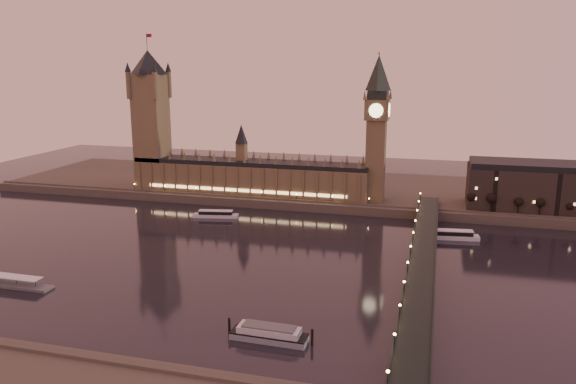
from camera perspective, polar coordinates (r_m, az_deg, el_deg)
name	(u,v)px	position (r m, az deg, el deg)	size (l,w,h in m)	color
ground	(247,257)	(305.88, -4.17, -6.62)	(700.00, 700.00, 0.00)	black
far_embankment	(350,190)	(452.65, 6.36, 0.20)	(560.00, 130.00, 6.00)	#423D35
palace_of_westminster	(249,173)	(423.45, -3.94, 1.95)	(180.00, 26.62, 52.00)	brown
victoria_tower	(151,112)	(449.86, -13.78, 7.93)	(31.68, 31.68, 118.00)	brown
big_ben	(377,120)	(396.72, 9.03, 7.25)	(17.68, 17.68, 104.00)	brown
westminster_bridge	(421,263)	(288.35, 13.40, -7.03)	(13.20, 260.00, 15.30)	black
bare_tree_0	(469,199)	(391.23, 17.95, -0.70)	(5.41, 5.41, 11.01)	black
bare_tree_1	(493,201)	(392.34, 20.13, -0.83)	(5.41, 5.41, 11.01)	black
bare_tree_2	(518,202)	(394.01, 22.29, -0.95)	(5.41, 5.41, 11.01)	black
bare_tree_3	(542,204)	(396.25, 24.44, -1.08)	(5.41, 5.41, 11.01)	black
bare_tree_4	(568,205)	(399.03, 26.56, -1.20)	(5.41, 5.41, 11.01)	black
cruise_boat_a	(216,214)	(384.54, -7.35, -2.25)	(31.08, 12.10, 4.86)	silver
cruise_boat_b	(454,235)	(349.43, 16.47, -4.21)	(30.19, 11.14, 5.44)	silver
moored_barge	(269,334)	(218.66, -1.93, -14.18)	(34.12, 8.95, 6.26)	#8293A6
pontoon_pier	(9,283)	(298.24, -26.52, -8.28)	(44.52, 7.42, 11.87)	#595B5E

